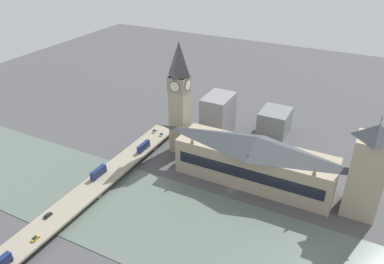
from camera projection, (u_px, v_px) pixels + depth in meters
ground_plane at (230, 191)px, 204.84m from camera, size 600.00×600.00×0.00m
river_water at (200, 234)px, 175.77m from camera, size 62.41×360.00×0.30m
parliament_hall at (255, 160)px, 206.25m from camera, size 23.90×87.39×28.67m
clock_tower at (180, 97)px, 224.73m from camera, size 11.45×11.45×71.15m
victoria_tower at (368, 170)px, 178.87m from camera, size 16.10×16.10×53.53m
road_bridge at (91, 189)px, 200.36m from camera, size 156.83×14.87×4.37m
double_decker_bus_lead at (98, 172)px, 208.50m from camera, size 11.38×2.66×4.80m
double_decker_bus_rear at (144, 146)px, 233.22m from camera, size 11.36×2.47×4.59m
car_northbound_lead at (161, 134)px, 250.23m from camera, size 4.08×1.83×1.34m
car_northbound_mid at (35, 238)px, 166.84m from camera, size 4.03×1.79×1.34m
car_northbound_tail at (155, 131)px, 254.38m from camera, size 4.32×1.92×1.53m
car_southbound_lead at (48, 215)px, 180.09m from camera, size 4.54×1.89×1.35m
city_block_west at (218, 115)px, 255.23m from camera, size 24.52×17.10×28.36m
city_block_center at (274, 122)px, 258.21m from camera, size 22.91×19.07×17.39m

